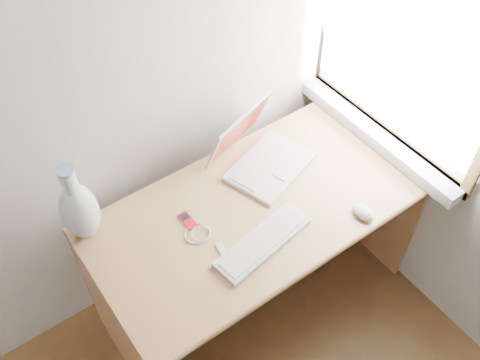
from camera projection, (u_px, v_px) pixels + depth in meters
window at (402, 41)px, 2.09m from camera, size 0.11×0.99×1.10m
desk at (246, 222)px, 2.43m from camera, size 1.43×0.71×0.75m
laptop at (264, 152)px, 2.34m from camera, size 0.43×0.41×0.25m
external_keyboard at (263, 242)px, 2.08m from camera, size 0.44×0.19×0.02m
mouse at (363, 212)px, 2.17m from camera, size 0.07×0.11×0.04m
ipod at (187, 220)px, 2.16m from camera, size 0.04×0.09×0.01m
cable_coil at (198, 234)px, 2.11m from camera, size 0.11×0.11×0.01m
remote at (223, 251)px, 2.06m from camera, size 0.04×0.09×0.01m
vase at (79, 209)px, 2.01m from camera, size 0.15×0.15×0.37m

